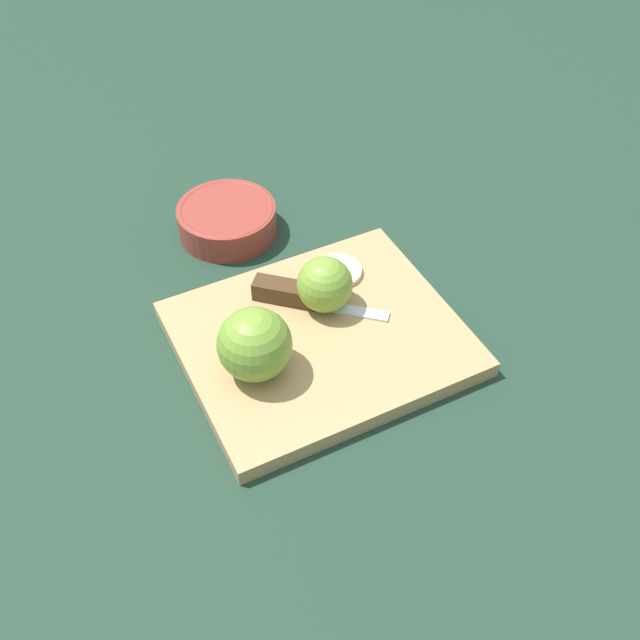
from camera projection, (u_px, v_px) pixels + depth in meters
name	position (u px, v px, depth m)	size (l,w,h in m)	color
ground_plane	(320.00, 345.00, 0.86)	(4.00, 4.00, 0.00)	#1E3828
cutting_board	(320.00, 339.00, 0.85)	(0.32, 0.27, 0.02)	tan
apple_half_left	(254.00, 344.00, 0.77)	(0.08, 0.08, 0.08)	olive
apple_half_right	(325.00, 285.00, 0.85)	(0.06, 0.06, 0.06)	olive
knife	(291.00, 294.00, 0.87)	(0.13, 0.13, 0.02)	silver
apple_slice	(338.00, 271.00, 0.91)	(0.06, 0.06, 0.01)	beige
bowl	(227.00, 218.00, 0.98)	(0.13, 0.13, 0.04)	#99382D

